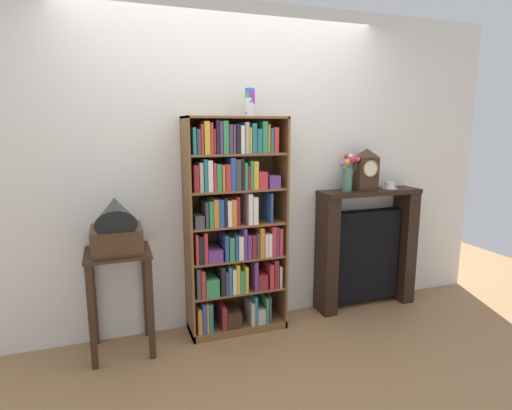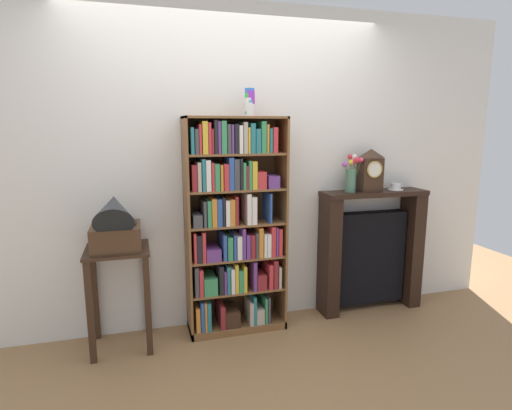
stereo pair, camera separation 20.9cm
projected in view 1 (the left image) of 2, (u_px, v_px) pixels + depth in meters
The scene contains 10 objects.
ground_plane at pixel (240, 333), 3.38m from camera, with size 7.65×6.40×0.02m, color #997047.
wall_back at pixel (249, 169), 3.45m from camera, with size 4.65×0.08×2.60m, color silver.
bookshelf at pixel (234, 228), 3.28m from camera, with size 0.78×0.31×1.72m.
cup_stack at pixel (250, 102), 3.15m from camera, with size 0.08×0.08×0.21m.
side_table_left at pixel (120, 282), 3.01m from camera, with size 0.45×0.42×0.77m.
gramophone at pixel (116, 226), 2.88m from camera, with size 0.34×0.47×0.50m.
fireplace_mantel at pixel (365, 249), 3.81m from camera, with size 0.95×0.26×1.09m.
mantel_clock at pixel (366, 169), 3.64m from camera, with size 0.19×0.14×0.37m.
flower_vase at pixel (348, 174), 3.59m from camera, with size 0.18×0.13×0.32m.
teacup_with_saucer at pixel (390, 186), 3.76m from camera, with size 0.14×0.14×0.06m.
Camera 1 is at (-0.93, -2.99, 1.65)m, focal length 29.16 mm.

